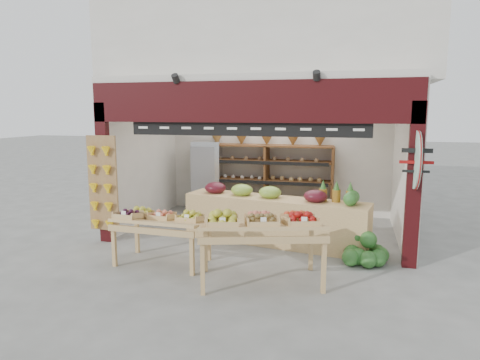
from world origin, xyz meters
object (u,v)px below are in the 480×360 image
object	(u,v)px
mid_counter	(274,219)
cardboard_stack	(224,213)
back_shelving	(267,165)
watermelon_pile	(365,252)
display_table_left	(158,220)
display_table_right	(261,223)
refrigerator	(207,176)

from	to	relation	value
mid_counter	cardboard_stack	bearing A→B (deg)	140.05
back_shelving	watermelon_pile	distance (m)	3.89
mid_counter	display_table_left	distance (m)	2.26
mid_counter	display_table_left	size ratio (longest dim) A/B	2.37
display_table_left	watermelon_pile	bearing A→B (deg)	13.66
cardboard_stack	display_table_left	bearing A→B (deg)	-97.06
mid_counter	watermelon_pile	size ratio (longest dim) A/B	4.72
cardboard_stack	mid_counter	distance (m)	1.77
back_shelving	display_table_left	bearing A→B (deg)	-105.61
back_shelving	watermelon_pile	size ratio (longest dim) A/B	4.22
display_table_right	back_shelving	bearing A→B (deg)	100.41
back_shelving	cardboard_stack	world-z (taller)	back_shelving
refrigerator	watermelon_pile	size ratio (longest dim) A/B	2.33
display_table_right	watermelon_pile	bearing A→B (deg)	38.67
mid_counter	watermelon_pile	distance (m)	1.82
mid_counter	watermelon_pile	bearing A→B (deg)	-22.58
cardboard_stack	display_table_right	world-z (taller)	display_table_right
refrigerator	mid_counter	xyz separation A→B (m)	(2.10, -2.21, -0.40)
cardboard_stack	watermelon_pile	bearing A→B (deg)	-31.16
watermelon_pile	cardboard_stack	bearing A→B (deg)	148.84
refrigerator	cardboard_stack	size ratio (longest dim) A/B	1.68
watermelon_pile	back_shelving	bearing A→B (deg)	127.28
cardboard_stack	display_table_left	xyz separation A→B (m)	(-0.33, -2.63, 0.47)
display_table_left	back_shelving	bearing A→B (deg)	74.39
mid_counter	refrigerator	bearing A→B (deg)	133.45
back_shelving	refrigerator	xyz separation A→B (m)	(-1.49, -0.08, -0.32)
refrigerator	mid_counter	size ratio (longest dim) A/B	0.49
back_shelving	refrigerator	distance (m)	1.52
refrigerator	cardboard_stack	world-z (taller)	refrigerator
refrigerator	watermelon_pile	world-z (taller)	refrigerator
mid_counter	watermelon_pile	xyz separation A→B (m)	(1.66, -0.69, -0.29)
cardboard_stack	mid_counter	world-z (taller)	mid_counter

